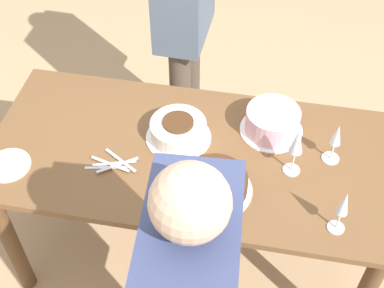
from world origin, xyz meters
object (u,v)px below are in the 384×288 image
at_px(cake_back_decorated, 272,122).
at_px(wine_glass_near, 297,144).
at_px(cake_front_chocolate, 215,184).
at_px(wine_glass_extra, 343,206).
at_px(cake_center_white, 178,130).
at_px(wine_glass_far, 336,138).

distance_m(cake_back_decorated, wine_glass_near, 0.24).
distance_m(cake_front_chocolate, wine_glass_extra, 0.46).
distance_m(cake_center_white, cake_back_decorated, 0.38).
bearing_deg(wine_glass_extra, cake_back_decorated, 121.21).
bearing_deg(cake_center_white, cake_front_chocolate, -51.71).
distance_m(wine_glass_near, wine_glass_far, 0.17).
distance_m(cake_center_white, wine_glass_near, 0.48).
height_order(cake_center_white, cake_back_decorated, cake_back_decorated).
bearing_deg(wine_glass_far, wine_glass_near, -149.15).
xyz_separation_m(cake_back_decorated, wine_glass_far, (0.24, -0.11, 0.07)).
relative_size(cake_center_white, wine_glass_far, 1.43).
xyz_separation_m(cake_back_decorated, wine_glass_extra, (0.26, -0.43, 0.08)).
bearing_deg(wine_glass_extra, wine_glass_near, 125.61).
height_order(cake_front_chocolate, wine_glass_far, wine_glass_far).
xyz_separation_m(wine_glass_far, wine_glass_extra, (0.02, -0.32, 0.01)).
relative_size(cake_center_white, wine_glass_extra, 1.33).
bearing_deg(wine_glass_far, wine_glass_extra, -86.14).
xyz_separation_m(cake_front_chocolate, wine_glass_near, (0.27, 0.15, 0.11)).
distance_m(cake_back_decorated, wine_glass_far, 0.27).
bearing_deg(wine_glass_near, cake_front_chocolate, -151.61).
xyz_separation_m(cake_front_chocolate, wine_glass_far, (0.42, 0.24, 0.08)).
relative_size(cake_front_chocolate, wine_glass_near, 1.25).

